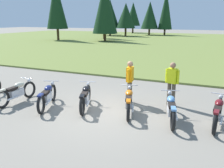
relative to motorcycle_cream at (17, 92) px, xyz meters
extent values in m
plane|color=gray|center=(3.66, 0.43, -0.44)|extent=(140.00, 140.00, 0.00)
cube|color=olive|center=(3.66, 27.39, -0.39)|extent=(80.00, 44.00, 0.10)
cylinder|color=#47331E|center=(-10.07, 29.22, 0.32)|extent=(0.36, 0.36, 1.52)
cone|color=#143319|center=(-10.07, 29.22, 3.98)|extent=(2.16, 2.16, 5.80)
cylinder|color=#47331E|center=(-17.10, 42.20, 0.21)|extent=(0.36, 0.36, 1.29)
cone|color=#143319|center=(-17.10, 42.20, 3.50)|extent=(2.87, 2.87, 5.29)
cylinder|color=#47331E|center=(-2.88, 41.89, 0.17)|extent=(0.36, 0.36, 1.21)
cone|color=#143319|center=(-2.88, 41.89, 4.47)|extent=(2.72, 2.72, 7.40)
cylinder|color=#47331E|center=(-11.21, 46.89, 0.41)|extent=(0.36, 0.36, 1.69)
cone|color=#143319|center=(-11.21, 46.89, 3.78)|extent=(3.30, 3.30, 5.07)
cylinder|color=#47331E|center=(-5.76, 41.01, 0.21)|extent=(0.36, 0.36, 1.29)
cone|color=#143319|center=(-5.76, 41.01, 3.44)|extent=(3.42, 3.42, 5.19)
cylinder|color=#47331E|center=(-8.90, 36.02, 0.34)|extent=(0.36, 0.36, 1.56)
cone|color=#143319|center=(-8.90, 36.02, 3.34)|extent=(3.51, 3.51, 4.43)
cylinder|color=#47331E|center=(-12.26, 36.50, 0.35)|extent=(0.36, 0.36, 1.57)
cone|color=#143319|center=(-12.26, 36.50, 3.74)|extent=(3.51, 3.51, 5.21)
cylinder|color=#47331E|center=(-15.19, 23.84, 0.45)|extent=(0.36, 0.36, 1.78)
cone|color=#143319|center=(-15.19, 23.84, 4.92)|extent=(3.10, 3.10, 7.15)
cylinder|color=#47331E|center=(-8.02, 25.20, 0.16)|extent=(0.36, 0.36, 1.20)
cone|color=#143319|center=(-8.02, 25.20, 4.35)|extent=(3.56, 3.56, 7.17)
torus|color=black|center=(0.01, 0.69, -0.09)|extent=(0.12, 0.70, 0.70)
torus|color=black|center=(-0.02, -0.71, -0.09)|extent=(0.12, 0.70, 0.70)
cube|color=silver|center=(0.00, -0.01, -0.04)|extent=(0.21, 0.64, 0.28)
ellipsoid|color=beige|center=(0.00, 0.17, 0.24)|extent=(0.27, 0.49, 0.22)
cube|color=black|center=(-0.01, -0.23, 0.18)|extent=(0.23, 0.49, 0.10)
cube|color=beige|center=(-0.02, -0.71, 0.25)|extent=(0.15, 0.32, 0.06)
cylinder|color=silver|center=(0.01, 0.59, 0.42)|extent=(0.62, 0.05, 0.03)
sphere|color=silver|center=(0.01, 0.71, 0.29)|extent=(0.14, 0.14, 0.14)
cylinder|color=silver|center=(0.13, -0.32, -0.14)|extent=(0.08, 0.55, 0.07)
torus|color=black|center=(1.19, 0.73, -0.09)|extent=(0.34, 0.69, 0.70)
torus|color=black|center=(1.68, -0.58, -0.09)|extent=(0.34, 0.69, 0.70)
cube|color=silver|center=(1.43, 0.07, -0.04)|extent=(0.41, 0.67, 0.28)
ellipsoid|color=navy|center=(1.37, 0.24, 0.24)|extent=(0.41, 0.54, 0.22)
cube|color=black|center=(1.51, -0.14, 0.18)|extent=(0.37, 0.53, 0.10)
cube|color=navy|center=(1.68, -0.58, 0.25)|extent=(0.24, 0.35, 0.06)
cylinder|color=silver|center=(1.22, 0.63, 0.42)|extent=(0.59, 0.25, 0.03)
sphere|color=silver|center=(1.18, 0.75, 0.29)|extent=(0.14, 0.14, 0.14)
cylinder|color=silver|center=(1.67, -0.16, -0.14)|extent=(0.26, 0.54, 0.07)
torus|color=black|center=(2.56, 1.20, -0.09)|extent=(0.34, 0.69, 0.70)
torus|color=black|center=(3.05, -0.12, -0.09)|extent=(0.34, 0.69, 0.70)
cube|color=silver|center=(2.80, 0.54, -0.04)|extent=(0.41, 0.67, 0.28)
ellipsoid|color=black|center=(2.74, 0.71, 0.24)|extent=(0.41, 0.54, 0.22)
cube|color=black|center=(2.88, 0.33, 0.18)|extent=(0.37, 0.53, 0.10)
cube|color=black|center=(3.05, -0.12, 0.25)|extent=(0.24, 0.35, 0.06)
cylinder|color=silver|center=(2.59, 1.10, 0.42)|extent=(0.59, 0.25, 0.03)
sphere|color=silver|center=(2.55, 1.21, 0.29)|extent=(0.14, 0.14, 0.14)
cylinder|color=silver|center=(3.04, 0.31, -0.14)|extent=(0.26, 0.54, 0.07)
torus|color=black|center=(4.22, 1.38, -0.09)|extent=(0.32, 0.70, 0.70)
torus|color=black|center=(4.66, 0.05, -0.09)|extent=(0.32, 0.70, 0.70)
cube|color=silver|center=(4.44, 0.72, -0.04)|extent=(0.39, 0.67, 0.28)
ellipsoid|color=orange|center=(4.38, 0.89, 0.24)|extent=(0.40, 0.54, 0.22)
cube|color=black|center=(4.51, 0.51, 0.18)|extent=(0.36, 0.52, 0.10)
cube|color=orange|center=(4.66, 0.05, 0.25)|extent=(0.23, 0.35, 0.06)
cylinder|color=silver|center=(4.25, 1.29, 0.42)|extent=(0.60, 0.23, 0.03)
sphere|color=silver|center=(4.21, 1.40, 0.29)|extent=(0.14, 0.14, 0.14)
cylinder|color=silver|center=(4.67, 0.48, -0.14)|extent=(0.24, 0.54, 0.07)
torus|color=black|center=(5.73, 1.30, -0.09)|extent=(0.28, 0.70, 0.70)
torus|color=black|center=(6.10, -0.06, -0.09)|extent=(0.28, 0.70, 0.70)
cube|color=silver|center=(5.92, 0.62, -0.04)|extent=(0.36, 0.67, 0.28)
ellipsoid|color=#598CC6|center=(5.87, 0.79, 0.24)|extent=(0.38, 0.53, 0.22)
cube|color=black|center=(5.97, 0.41, 0.18)|extent=(0.34, 0.52, 0.10)
cube|color=#598CC6|center=(6.10, -0.06, 0.25)|extent=(0.22, 0.35, 0.06)
cylinder|color=silver|center=(5.76, 1.20, 0.42)|extent=(0.61, 0.19, 0.03)
sphere|color=silver|center=(5.73, 1.32, 0.29)|extent=(0.14, 0.14, 0.14)
cylinder|color=silver|center=(6.13, 0.37, -0.14)|extent=(0.21, 0.55, 0.07)
torus|color=black|center=(7.36, 1.56, -0.09)|extent=(0.15, 0.71, 0.70)
torus|color=black|center=(7.25, 0.16, -0.09)|extent=(0.15, 0.71, 0.70)
cube|color=silver|center=(7.30, 0.86, -0.04)|extent=(0.25, 0.65, 0.28)
ellipsoid|color=maroon|center=(7.32, 1.04, 0.24)|extent=(0.30, 0.50, 0.22)
cube|color=black|center=(7.29, 0.64, 0.18)|extent=(0.26, 0.50, 0.10)
cube|color=maroon|center=(7.25, 0.16, 0.25)|extent=(0.16, 0.33, 0.06)
cylinder|color=silver|center=(7.35, 1.46, 0.42)|extent=(0.62, 0.08, 0.03)
sphere|color=silver|center=(7.36, 1.58, 0.29)|extent=(0.14, 0.14, 0.14)
cylinder|color=silver|center=(7.42, 0.55, -0.14)|extent=(0.11, 0.55, 0.07)
cylinder|color=#4C4233|center=(4.11, 1.66, 0.00)|extent=(0.14, 0.14, 0.88)
cylinder|color=#4C4233|center=(4.09, 1.84, 0.00)|extent=(0.14, 0.14, 0.88)
cube|color=orange|center=(4.10, 1.75, 0.72)|extent=(0.26, 0.38, 0.56)
sphere|color=#9E7051|center=(4.10, 1.75, 1.12)|extent=(0.22, 0.22, 0.22)
cylinder|color=orange|center=(4.12, 1.52, 0.70)|extent=(0.09, 0.09, 0.52)
cylinder|color=orange|center=(4.08, 1.98, 0.70)|extent=(0.09, 0.09, 0.52)
cylinder|color=#4C4233|center=(5.73, 2.11, 0.00)|extent=(0.14, 0.14, 0.88)
cylinder|color=#4C4233|center=(5.56, 2.16, 0.00)|extent=(0.14, 0.14, 0.88)
cube|color=#D8EA19|center=(5.64, 2.13, 0.72)|extent=(0.40, 0.30, 0.56)
sphere|color=#9E7051|center=(5.64, 2.13, 1.12)|extent=(0.22, 0.22, 0.22)
cylinder|color=#D8EA19|center=(5.86, 2.07, 0.70)|extent=(0.09, 0.09, 0.52)
cylinder|color=#D8EA19|center=(5.42, 2.19, 0.70)|extent=(0.09, 0.09, 0.52)
camera|label=1|loc=(7.10, -6.84, 2.79)|focal=38.76mm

